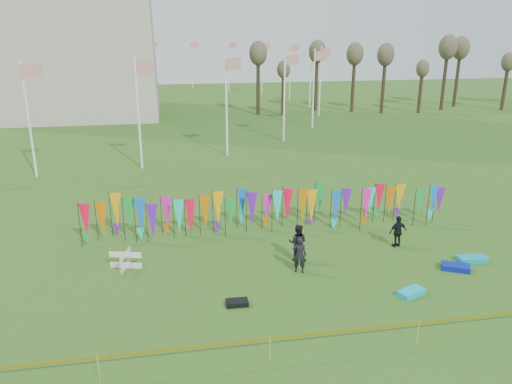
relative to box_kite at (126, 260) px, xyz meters
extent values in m
plane|color=#325919|center=(6.87, -4.39, -0.40)|extent=(160.00, 160.00, 0.00)
cylinder|color=white|center=(20.87, 43.61, 3.60)|extent=(0.16, 0.16, 8.00)
plane|color=red|center=(21.47, 43.61, 6.90)|extent=(1.40, 0.00, 1.40)
cylinder|color=white|center=(19.92, 50.86, 3.60)|extent=(0.16, 0.16, 8.00)
plane|color=red|center=(20.52, 50.86, 6.90)|extent=(1.40, 0.00, 1.40)
cylinder|color=white|center=(17.12, 57.61, 3.60)|extent=(0.16, 0.16, 8.00)
plane|color=red|center=(17.72, 57.61, 6.90)|extent=(1.40, 0.00, 1.40)
cylinder|color=white|center=(12.67, 63.41, 3.60)|extent=(0.16, 0.16, 8.00)
plane|color=red|center=(13.27, 63.41, 6.90)|extent=(1.40, 0.00, 1.40)
cylinder|color=white|center=(6.87, 67.86, 3.60)|extent=(0.16, 0.16, 8.00)
plane|color=red|center=(7.47, 67.86, 6.90)|extent=(1.40, 0.00, 1.40)
cylinder|color=white|center=(0.12, 70.66, 3.60)|extent=(0.16, 0.16, 8.00)
plane|color=red|center=(0.72, 70.66, 6.90)|extent=(1.40, 0.00, 1.40)
cylinder|color=white|center=(-7.13, 71.61, 3.60)|extent=(0.16, 0.16, 8.00)
plane|color=red|center=(-6.53, 71.61, 6.90)|extent=(1.40, 0.00, 1.40)
cylinder|color=white|center=(-14.38, 70.66, 3.60)|extent=(0.16, 0.16, 8.00)
plane|color=red|center=(-13.78, 70.66, 6.90)|extent=(1.40, 0.00, 1.40)
cylinder|color=white|center=(-21.13, 67.86, 3.60)|extent=(0.16, 0.16, 8.00)
plane|color=red|center=(-20.53, 67.86, 6.90)|extent=(1.40, 0.00, 1.40)
cylinder|color=white|center=(-7.13, 15.61, 3.60)|extent=(0.16, 0.16, 8.00)
plane|color=red|center=(-6.53, 15.61, 6.90)|extent=(1.40, 0.00, 1.40)
cylinder|color=white|center=(0.12, 16.57, 3.60)|extent=(0.16, 0.16, 8.00)
plane|color=red|center=(0.72, 16.57, 6.90)|extent=(1.40, 0.00, 1.40)
cylinder|color=white|center=(6.87, 19.36, 3.60)|extent=(0.16, 0.16, 8.00)
plane|color=red|center=(7.47, 19.36, 6.90)|extent=(1.40, 0.00, 1.40)
cylinder|color=white|center=(12.67, 23.81, 3.60)|extent=(0.16, 0.16, 8.00)
plane|color=red|center=(13.27, 23.81, 6.90)|extent=(1.40, 0.00, 1.40)
cylinder|color=white|center=(17.12, 29.61, 3.60)|extent=(0.16, 0.16, 8.00)
plane|color=red|center=(17.72, 29.61, 6.90)|extent=(1.40, 0.00, 1.40)
cylinder|color=white|center=(19.92, 36.37, 3.60)|extent=(0.16, 0.16, 8.00)
plane|color=red|center=(20.52, 36.37, 6.90)|extent=(1.40, 0.00, 1.40)
cylinder|color=black|center=(-2.13, 2.98, 0.67)|extent=(0.03, 0.03, 2.14)
cone|color=#FF0E35|center=(-1.85, 2.98, 0.86)|extent=(0.64, 0.64, 1.60)
cylinder|color=black|center=(-1.51, 2.98, 0.67)|extent=(0.03, 0.03, 2.14)
cone|color=#CE6A06|center=(-1.23, 2.98, 0.86)|extent=(0.64, 0.64, 1.60)
cylinder|color=black|center=(-0.89, 2.98, 0.67)|extent=(0.03, 0.03, 2.14)
cone|color=#FFA70D|center=(-0.61, 2.98, 0.86)|extent=(0.64, 0.64, 1.60)
cylinder|color=black|center=(-0.27, 2.98, 0.67)|extent=(0.03, 0.03, 2.14)
cone|color=green|center=(0.01, 2.98, 0.86)|extent=(0.64, 0.64, 1.60)
cylinder|color=black|center=(0.35, 2.98, 0.67)|extent=(0.03, 0.03, 2.14)
cone|color=blue|center=(0.63, 2.98, 0.86)|extent=(0.64, 0.64, 1.60)
cylinder|color=black|center=(0.97, 2.98, 0.67)|extent=(0.03, 0.03, 2.14)
cone|color=#6815BA|center=(1.25, 2.98, 0.86)|extent=(0.64, 0.64, 1.60)
cylinder|color=black|center=(1.59, 2.98, 0.67)|extent=(0.03, 0.03, 2.14)
cone|color=#FB1BA8|center=(1.87, 2.98, 0.86)|extent=(0.64, 0.64, 1.60)
cylinder|color=black|center=(2.22, 2.98, 0.67)|extent=(0.03, 0.03, 2.14)
cone|color=#0ED9D7|center=(2.50, 2.98, 0.86)|extent=(0.64, 0.64, 1.60)
cylinder|color=black|center=(2.84, 2.98, 0.67)|extent=(0.03, 0.03, 2.14)
cone|color=#FF0E35|center=(3.12, 2.98, 0.86)|extent=(0.64, 0.64, 1.60)
cylinder|color=black|center=(3.46, 2.98, 0.67)|extent=(0.03, 0.03, 2.14)
cone|color=#CE6A06|center=(3.74, 2.98, 0.86)|extent=(0.64, 0.64, 1.60)
cylinder|color=black|center=(4.08, 2.98, 0.67)|extent=(0.03, 0.03, 2.14)
cone|color=#FFA70D|center=(4.36, 2.98, 0.86)|extent=(0.64, 0.64, 1.60)
cylinder|color=black|center=(4.70, 2.98, 0.67)|extent=(0.03, 0.03, 2.14)
cone|color=green|center=(4.98, 2.98, 0.86)|extent=(0.64, 0.64, 1.60)
cylinder|color=black|center=(5.32, 2.98, 0.67)|extent=(0.03, 0.03, 2.14)
cone|color=blue|center=(5.60, 2.98, 0.86)|extent=(0.64, 0.64, 1.60)
cylinder|color=black|center=(5.94, 2.98, 0.67)|extent=(0.03, 0.03, 2.14)
cone|color=#6815BA|center=(6.22, 2.98, 0.86)|extent=(0.64, 0.64, 1.60)
cylinder|color=black|center=(6.56, 2.98, 0.67)|extent=(0.03, 0.03, 2.14)
cone|color=#FB1BA8|center=(6.84, 2.98, 0.86)|extent=(0.64, 0.64, 1.60)
cylinder|color=black|center=(7.18, 2.98, 0.67)|extent=(0.03, 0.03, 2.14)
cone|color=#0ED9D7|center=(7.46, 2.98, 0.86)|extent=(0.64, 0.64, 1.60)
cylinder|color=black|center=(7.80, 2.98, 0.67)|extent=(0.03, 0.03, 2.14)
cone|color=#FF0E35|center=(8.08, 2.98, 0.86)|extent=(0.64, 0.64, 1.60)
cylinder|color=black|center=(8.42, 2.98, 0.67)|extent=(0.03, 0.03, 2.14)
cone|color=#CE6A06|center=(8.70, 2.98, 0.86)|extent=(0.64, 0.64, 1.60)
cylinder|color=black|center=(9.04, 2.98, 0.67)|extent=(0.03, 0.03, 2.14)
cone|color=#FFA70D|center=(9.32, 2.98, 0.86)|extent=(0.64, 0.64, 1.60)
cylinder|color=black|center=(9.66, 2.98, 0.67)|extent=(0.03, 0.03, 2.14)
cone|color=green|center=(9.94, 2.98, 0.86)|extent=(0.64, 0.64, 1.60)
cylinder|color=black|center=(10.28, 2.98, 0.67)|extent=(0.03, 0.03, 2.14)
cone|color=blue|center=(10.56, 2.98, 0.86)|extent=(0.64, 0.64, 1.60)
cylinder|color=black|center=(10.90, 2.98, 0.67)|extent=(0.03, 0.03, 2.14)
cone|color=#6815BA|center=(11.18, 2.98, 0.86)|extent=(0.64, 0.64, 1.60)
cylinder|color=black|center=(11.53, 2.98, 0.67)|extent=(0.03, 0.03, 2.14)
cone|color=#FB1BA8|center=(11.81, 2.98, 0.86)|extent=(0.64, 0.64, 1.60)
cylinder|color=black|center=(12.15, 2.98, 0.67)|extent=(0.03, 0.03, 2.14)
cone|color=#0ED9D7|center=(12.43, 2.98, 0.86)|extent=(0.64, 0.64, 1.60)
cylinder|color=black|center=(12.77, 2.98, 0.67)|extent=(0.03, 0.03, 2.14)
cone|color=#FF0E35|center=(13.05, 2.98, 0.86)|extent=(0.64, 0.64, 1.60)
cylinder|color=black|center=(13.39, 2.98, 0.67)|extent=(0.03, 0.03, 2.14)
cone|color=#CE6A06|center=(13.67, 2.98, 0.86)|extent=(0.64, 0.64, 1.60)
cylinder|color=black|center=(14.01, 2.98, 0.67)|extent=(0.03, 0.03, 2.14)
cone|color=#FFA70D|center=(14.29, 2.98, 0.86)|extent=(0.64, 0.64, 1.60)
cylinder|color=black|center=(14.63, 2.98, 0.67)|extent=(0.03, 0.03, 2.14)
cone|color=green|center=(14.91, 2.98, 0.86)|extent=(0.64, 0.64, 1.60)
cylinder|color=black|center=(15.25, 2.98, 0.67)|extent=(0.03, 0.03, 2.14)
cone|color=blue|center=(15.53, 2.98, 0.86)|extent=(0.64, 0.64, 1.60)
cylinder|color=black|center=(15.87, 2.98, 0.67)|extent=(0.03, 0.03, 2.14)
cone|color=#6815BA|center=(16.15, 2.98, 0.86)|extent=(0.64, 0.64, 1.60)
cube|color=#DABC04|center=(6.87, -7.38, 0.42)|extent=(26.00, 0.01, 0.08)
cylinder|color=gold|center=(-0.13, -7.38, 0.05)|extent=(0.02, 0.02, 0.90)
cylinder|color=gold|center=(4.87, -7.38, 0.05)|extent=(0.02, 0.02, 0.90)
cylinder|color=gold|center=(9.87, -7.38, 0.05)|extent=(0.02, 0.02, 0.90)
cylinder|color=#392C1C|center=(12.87, 39.61, 2.80)|extent=(0.44, 0.44, 6.40)
ellipsoid|color=brown|center=(12.87, 39.61, 6.16)|extent=(1.92, 1.92, 2.56)
cylinder|color=#392C1C|center=(16.87, 39.61, 2.80)|extent=(0.44, 0.44, 6.40)
ellipsoid|color=brown|center=(16.87, 39.61, 6.16)|extent=(1.92, 1.92, 2.56)
cylinder|color=#392C1C|center=(20.87, 39.61, 2.80)|extent=(0.44, 0.44, 6.40)
ellipsoid|color=brown|center=(20.87, 39.61, 6.16)|extent=(1.92, 1.92, 2.56)
cylinder|color=#392C1C|center=(24.87, 39.61, 2.80)|extent=(0.44, 0.44, 6.40)
ellipsoid|color=brown|center=(24.87, 39.61, 6.16)|extent=(1.92, 1.92, 2.56)
cylinder|color=#392C1C|center=(28.87, 39.61, 2.80)|extent=(0.44, 0.44, 6.40)
ellipsoid|color=brown|center=(28.87, 39.61, 6.16)|extent=(1.92, 1.92, 2.56)
cylinder|color=#392C1C|center=(32.87, 39.61, 2.80)|extent=(0.44, 0.44, 6.40)
ellipsoid|color=brown|center=(32.87, 39.61, 6.16)|extent=(1.92, 1.92, 2.56)
cylinder|color=#392C1C|center=(36.87, 39.61, 2.80)|extent=(0.44, 0.44, 6.40)
ellipsoid|color=brown|center=(36.87, 39.61, 6.16)|extent=(1.92, 1.92, 2.56)
cylinder|color=#392C1C|center=(40.87, 39.61, 2.80)|extent=(0.44, 0.44, 6.40)
ellipsoid|color=brown|center=(40.87, 39.61, 6.16)|extent=(1.92, 1.92, 2.56)
cylinder|color=#392C1C|center=(44.87, 39.61, 2.80)|extent=(0.44, 0.44, 6.40)
ellipsoid|color=brown|center=(44.87, 39.61, 6.16)|extent=(1.92, 1.92, 2.56)
cylinder|color=red|center=(-0.35, -0.35, 0.00)|extent=(0.02, 0.02, 0.81)
cylinder|color=red|center=(0.35, -0.35, 0.00)|extent=(0.02, 0.02, 0.81)
cylinder|color=red|center=(-0.35, 0.35, 0.00)|extent=(0.02, 0.02, 0.81)
cylinder|color=red|center=(0.35, 0.35, 0.00)|extent=(0.02, 0.02, 0.81)
imported|color=black|center=(7.33, -1.68, 0.41)|extent=(0.70, 0.59, 1.62)
imported|color=black|center=(7.54, -0.56, 0.46)|extent=(0.98, 0.80, 1.73)
imported|color=black|center=(12.62, 0.04, 0.37)|extent=(0.98, 0.66, 1.55)
cube|color=#0EB7D3|center=(11.16, -4.35, -0.29)|extent=(1.24, 0.95, 0.22)
cube|color=#0A1CA6|center=(14.06, -2.69, -0.28)|extent=(1.31, 1.08, 0.24)
cube|color=black|center=(4.32, -3.87, -0.31)|extent=(0.85, 0.50, 0.19)
cube|color=#0CA0B0|center=(15.22, -2.10, -0.28)|extent=(1.31, 0.67, 0.25)
camera|label=1|loc=(2.07, -20.31, 9.57)|focal=35.00mm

